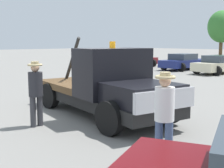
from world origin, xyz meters
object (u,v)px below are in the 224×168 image
Objects in this scene: person_near_truck at (164,110)px; tow_truck at (107,88)px; parked_car_cream at (219,65)px; tree_left at (222,27)px; parked_car_navy at (184,62)px; parked_car_maroon at (134,60)px; traffic_cone at (134,85)px; person_at_hood at (36,88)px.

tow_truck is at bearing -128.56° from person_near_truck.
tree_left reaches higher than parked_car_cream.
parked_car_cream is at bearing -101.81° from parked_car_navy.
parked_car_cream is at bearing -91.69° from parked_car_maroon.
traffic_cone is (1.25, -10.45, -0.39)m from parked_car_cream.
parked_car_cream is 0.77× the size of tree_left.
person_near_truck is at bearing -146.47° from parked_car_navy.
parked_car_cream is 8.73× the size of traffic_cone.
person_at_hood is at bearing -69.35° from tree_left.
person_at_hood is 20.35m from parked_car_maroon.
tree_left reaches higher than traffic_cone.
parked_car_navy is at bearing -71.79° from tree_left.
tow_truck is 5.51m from traffic_cone.
parked_car_maroon is 4.64m from parked_car_navy.
person_at_hood reaches higher than parked_car_maroon.
person_near_truck is (3.48, -1.63, 0.12)m from tow_truck.
parked_car_cream is at bearing 115.55° from tow_truck.
tow_truck is 1.28× the size of parked_car_cream.
person_at_hood reaches higher than parked_car_navy.
person_at_hood is at bearing -95.79° from person_near_truck.
parked_car_cream is (-3.87, 17.10, -0.42)m from person_at_hood.
person_near_truck is 0.35× the size of parked_car_maroon.
traffic_cone is at bearing -142.64° from parked_car_maroon.
tow_truck reaches higher than parked_car_maroon.
person_at_hood is 19.35m from parked_car_navy.
tree_left is at bearing -166.57° from person_near_truck.
person_at_hood is 0.38× the size of parked_car_navy.
tree_left reaches higher than tow_truck.
parked_car_navy is 12.21m from traffic_cone.
tow_truck is 15.56m from parked_car_cream.
tree_left is at bearing 32.82° from parked_car_cream.
parked_car_maroon is 1.05× the size of parked_car_navy.
parked_car_cream is at bearing 96.84° from traffic_cone.
person_at_hood is 17.53m from parked_car_cream.
tow_truck reaches higher than parked_car_cream.
tow_truck is 1.23× the size of parked_car_maroon.
person_near_truck is 0.98× the size of person_at_hood.
parked_car_maroon is at bearing 98.80° from parked_car_cream.
parked_car_maroon is at bearing -87.93° from tree_left.
parked_car_maroon is 17.04m from tree_left.
tree_left is at bearing 109.40° from person_at_hood.
person_near_truck reaches higher than parked_car_navy.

